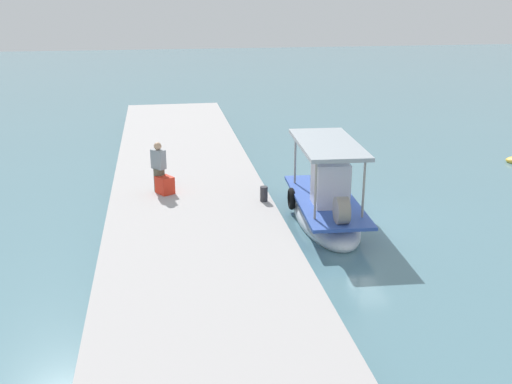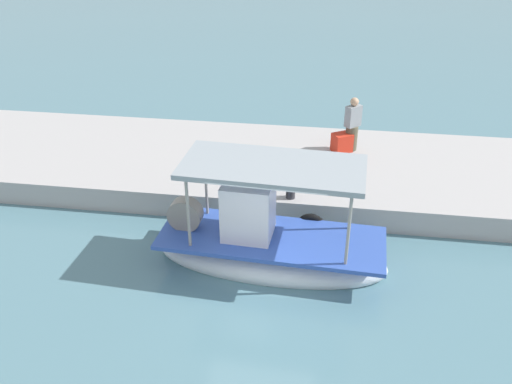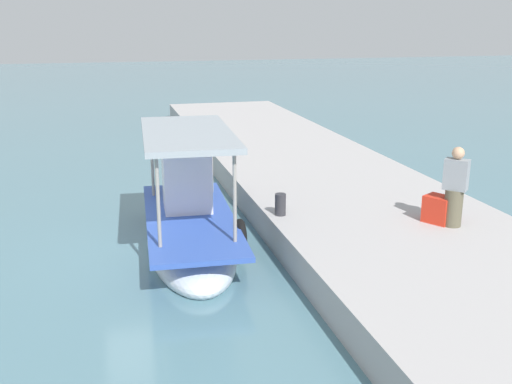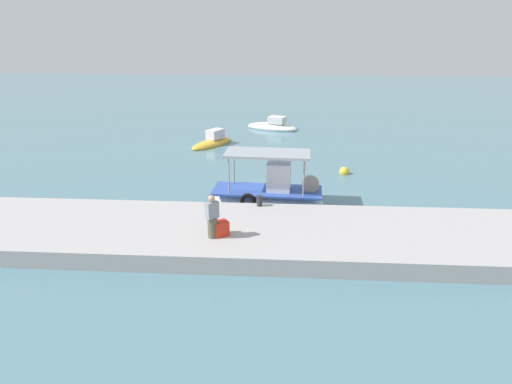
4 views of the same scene
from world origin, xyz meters
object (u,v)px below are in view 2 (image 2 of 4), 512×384
object	(u,v)px
main_fishing_boat	(268,244)
cargo_crate	(342,143)
fisherman_near_bollard	(352,127)
mooring_bollard	(291,190)

from	to	relation	value
main_fishing_boat	cargo_crate	distance (m)	5.30
fisherman_near_bollard	main_fishing_boat	bearing A→B (deg)	69.77
fisherman_near_bollard	mooring_bollard	world-z (taller)	fisherman_near_bollard
mooring_bollard	cargo_crate	distance (m)	3.33
mooring_bollard	cargo_crate	xyz separation A→B (m)	(-1.29, -3.08, 0.04)
fisherman_near_bollard	cargo_crate	world-z (taller)	fisherman_near_bollard
main_fishing_boat	mooring_bollard	size ratio (longest dim) A/B	11.46
main_fishing_boat	fisherman_near_bollard	size ratio (longest dim) A/B	3.30
fisherman_near_bollard	cargo_crate	distance (m)	0.57
cargo_crate	fisherman_near_bollard	bearing A→B (deg)	-148.26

